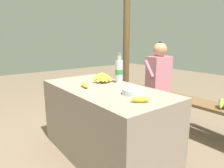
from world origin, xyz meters
name	(u,v)px	position (x,y,z in m)	size (l,w,h in m)	color
ground_plane	(105,154)	(0.00, 0.00, 0.00)	(12.00, 12.00, 0.00)	#75604C
market_counter	(105,122)	(0.00, 0.00, 0.37)	(1.47, 0.71, 0.73)	gray
banana_bunch_ripe	(103,77)	(-0.20, 0.12, 0.80)	(0.16, 0.24, 0.12)	#4C381E
serving_bowl	(133,91)	(0.35, 0.06, 0.76)	(0.20, 0.20, 0.05)	silver
water_bottle	(119,71)	(-0.08, 0.25, 0.86)	(0.09, 0.09, 0.33)	silver
loose_banana_front	(85,85)	(-0.13, -0.15, 0.76)	(0.17, 0.08, 0.05)	yellow
loose_banana_side	(140,99)	(0.55, -0.06, 0.76)	(0.12, 0.14, 0.05)	yellow
wooden_bench	(181,102)	(0.11, 1.17, 0.39)	(1.86, 0.32, 0.45)	brown
seated_vendor	(156,76)	(-0.30, 1.14, 0.68)	(0.41, 0.39, 1.17)	#564C60
banana_bunch_green	(224,103)	(0.65, 1.16, 0.51)	(0.14, 0.24, 0.12)	#4C381E
support_post_near	(126,40)	(-1.16, 1.32, 1.19)	(0.12, 0.12, 2.39)	brown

